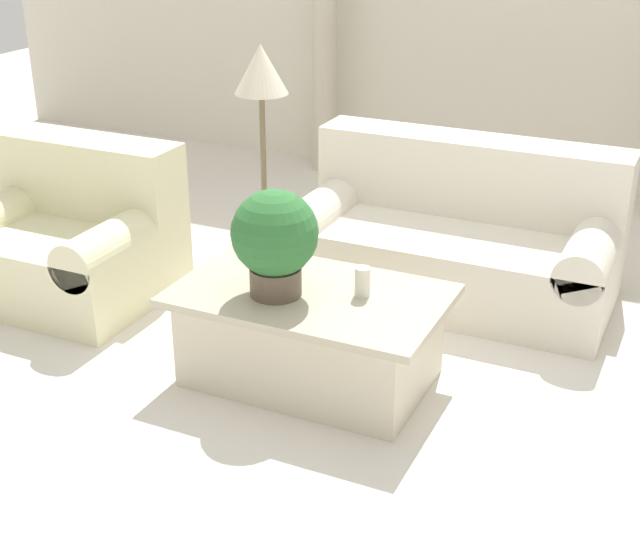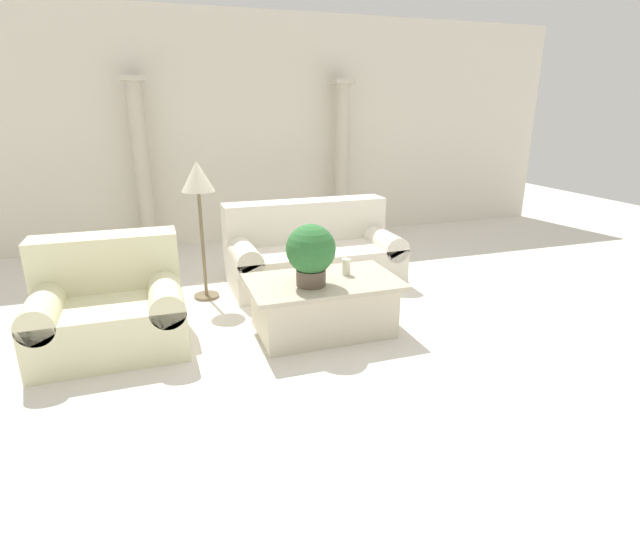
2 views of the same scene
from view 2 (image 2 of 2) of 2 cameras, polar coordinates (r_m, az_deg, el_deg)
The scene contains 10 objects.
ground_plane at distance 4.93m, azimuth 0.31°, elevation -4.45°, with size 16.00×16.00×0.00m, color silver.
wall_back at distance 7.61m, azimuth -7.82°, elevation 15.97°, with size 10.00×0.06×3.20m.
sofa_long at distance 5.74m, azimuth -0.95°, elevation 2.65°, with size 1.91×0.97×0.90m.
loveseat at distance 4.56m, azimuth -22.95°, elevation -3.16°, with size 1.19×0.97×0.90m.
coffee_table at distance 4.47m, azimuth 0.33°, elevation -3.53°, with size 1.32×0.81×0.49m.
potted_plant at distance 4.16m, azimuth -1.06°, elevation 2.56°, with size 0.42×0.42×0.53m.
pillar_candle at distance 4.50m, azimuth 3.02°, elevation 0.87°, with size 0.08×0.08×0.15m.
floor_lamp at distance 5.18m, azimuth -13.76°, elevation 9.75°, with size 0.33×0.33×1.43m.
column_left at distance 7.20m, azimuth -19.67°, elevation 11.57°, with size 0.29×0.29×2.30m.
column_right at distance 7.72m, azimuth 2.49°, elevation 13.02°, with size 0.29×0.29×2.30m.
Camera 2 is at (-1.49, -4.29, 1.94)m, focal length 28.00 mm.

